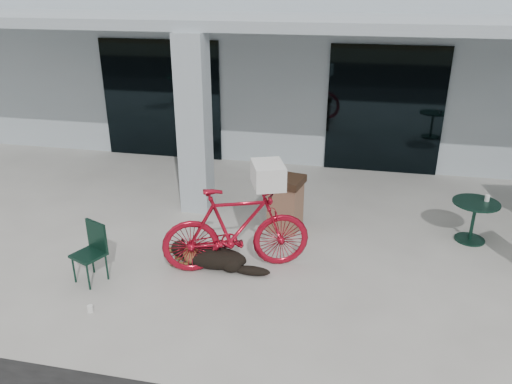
% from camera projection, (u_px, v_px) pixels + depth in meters
% --- Properties ---
extents(ground, '(80.00, 80.00, 0.00)m').
position_uv_depth(ground, '(251.00, 285.00, 6.90)').
color(ground, '#B6B4AC').
rests_on(ground, ground).
extents(building, '(22.00, 7.00, 4.50)m').
position_uv_depth(building, '(317.00, 45.00, 13.67)').
color(building, '#A5B2BB').
rests_on(building, ground).
extents(storefront_glass_left, '(2.80, 0.06, 2.70)m').
position_uv_depth(storefront_glass_left, '(161.00, 100.00, 11.46)').
color(storefront_glass_left, black).
rests_on(storefront_glass_left, ground).
extents(storefront_glass_right, '(2.40, 0.06, 2.70)m').
position_uv_depth(storefront_glass_right, '(385.00, 111.00, 10.51)').
color(storefront_glass_right, black).
rests_on(storefront_glass_right, ground).
extents(column, '(0.50, 0.50, 3.12)m').
position_uv_depth(column, '(194.00, 126.00, 8.64)').
color(column, '#A5B2BB').
rests_on(column, ground).
extents(overhang, '(22.00, 2.80, 0.18)m').
position_uv_depth(overhang, '(293.00, 21.00, 8.88)').
color(overhang, '#A5B2BB').
rests_on(overhang, column).
extents(bicycle, '(2.19, 1.31, 1.27)m').
position_uv_depth(bicycle, '(236.00, 229.00, 7.06)').
color(bicycle, maroon).
rests_on(bicycle, ground).
extents(laundry_basket, '(0.58, 0.66, 0.33)m').
position_uv_depth(laundry_basket, '(268.00, 175.00, 6.81)').
color(laundry_basket, white).
rests_on(laundry_basket, bicycle).
extents(dog, '(1.15, 0.39, 0.38)m').
position_uv_depth(dog, '(213.00, 256.00, 7.24)').
color(dog, black).
rests_on(dog, ground).
extents(cup_near_dog, '(0.10, 0.10, 0.09)m').
position_uv_depth(cup_near_dog, '(90.00, 309.00, 6.32)').
color(cup_near_dog, white).
rests_on(cup_near_dog, ground).
extents(cafe_chair_near, '(0.52, 0.54, 0.85)m').
position_uv_depth(cafe_chair_near, '(88.00, 254.00, 6.83)').
color(cafe_chair_near, '#102F24').
rests_on(cafe_chair_near, ground).
extents(cafe_table_far, '(0.82, 0.82, 0.68)m').
position_uv_depth(cafe_table_far, '(473.00, 221.00, 7.96)').
color(cafe_table_far, '#102F24').
rests_on(cafe_table_far, ground).
extents(cup_on_table, '(0.08, 0.08, 0.10)m').
position_uv_depth(cup_on_table, '(487.00, 198.00, 7.84)').
color(cup_on_table, white).
rests_on(cup_on_table, cafe_table_far).
extents(trash_receptacle, '(0.64, 0.64, 0.93)m').
position_uv_depth(trash_receptacle, '(285.00, 203.00, 8.30)').
color(trash_receptacle, brown).
rests_on(trash_receptacle, ground).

